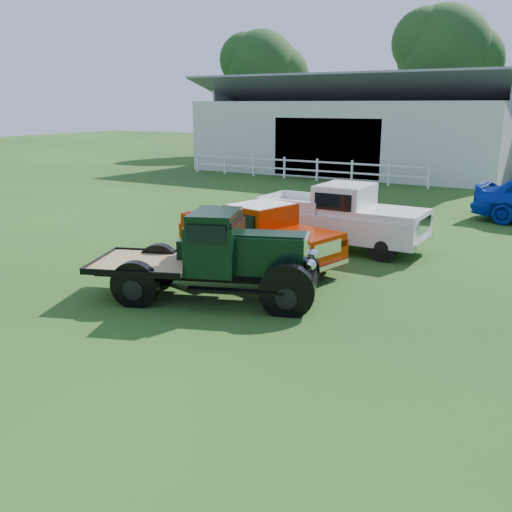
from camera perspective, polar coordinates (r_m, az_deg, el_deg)
The scene contains 8 objects.
ground at distance 11.06m, azimuth -4.07°, elevation -6.52°, with size 120.00×120.00×0.00m, color #1E3315.
shed_left at distance 36.80m, azimuth 10.20°, elevation 12.79°, with size 18.80×10.20×5.60m, color #9B9B9B, non-canonical shape.
fence_rail at distance 31.84m, azimuth 4.47°, elevation 8.71°, with size 14.20×0.16×1.20m, color white, non-canonical shape.
tree_a at distance 47.85m, azimuth 0.52°, elevation 16.40°, with size 6.30×6.30×10.50m, color black, non-canonical shape.
tree_b at distance 43.62m, azimuth 18.10°, elevation 16.50°, with size 6.90×6.90×11.50m, color black, non-canonical shape.
vintage_flatbed at distance 12.06m, azimuth -4.50°, elevation 0.05°, with size 4.79×1.90×1.90m, color black, non-canonical shape.
red_pickup at distance 14.50m, azimuth 0.26°, elevation 2.14°, with size 4.53×1.74×1.65m, color #A42000, non-canonical shape.
white_pickup at distance 16.57m, azimuth 8.49°, elevation 3.90°, with size 4.96×1.92×1.82m, color silver, non-canonical shape.
Camera 1 is at (5.87, -8.46, 4.04)m, focal length 40.00 mm.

